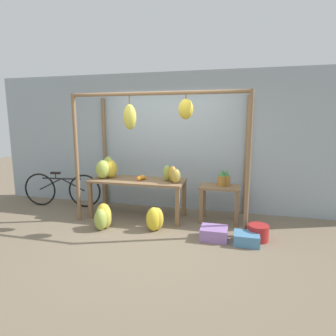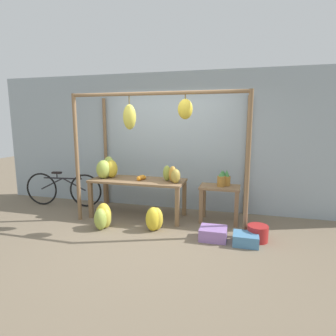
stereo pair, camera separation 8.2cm
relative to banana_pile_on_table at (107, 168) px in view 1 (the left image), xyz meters
The scene contains 15 objects.
ground_plane 1.68m from the banana_pile_on_table, 36.20° to the right, with size 20.00×20.00×0.00m, color #756651.
shop_wall_back 1.43m from the banana_pile_on_table, 32.18° to the left, with size 8.00×0.08×2.80m.
stall_awning 1.34m from the banana_pile_on_table, 10.14° to the right, with size 3.06×1.25×2.31m.
display_table_main 0.70m from the banana_pile_on_table, ahead, with size 1.79×0.70×0.73m.
display_table_side 2.22m from the banana_pile_on_table, ahead, with size 0.72×0.46×0.67m.
banana_pile_on_table is the anchor object (origin of this frame).
orange_pile 0.73m from the banana_pile_on_table, ahead, with size 0.14×0.26×0.09m.
pineapple_cluster 2.24m from the banana_pile_on_table, ahead, with size 0.23×0.23×0.29m.
banana_pile_ground_left 1.07m from the banana_pile_on_table, 70.45° to the right, with size 0.36×0.44×0.43m.
banana_pile_ground_right 1.50m from the banana_pile_on_table, 27.64° to the right, with size 0.35×0.37×0.41m.
fruit_crate_white 2.42m from the banana_pile_on_table, 18.49° to the right, with size 0.42×0.36×0.19m.
blue_bucket 3.00m from the banana_pile_on_table, 11.96° to the right, with size 0.32×0.32×0.25m.
parked_bicycle 1.32m from the banana_pile_on_table, behind, with size 1.72×0.24×0.75m.
papaya_pile 1.32m from the banana_pile_on_table, ahead, with size 0.41×0.35×0.30m.
fruit_crate_purple 2.89m from the banana_pile_on_table, 16.53° to the right, with size 0.38×0.32×0.17m.
Camera 1 is at (1.34, -4.11, 1.86)m, focal length 30.00 mm.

